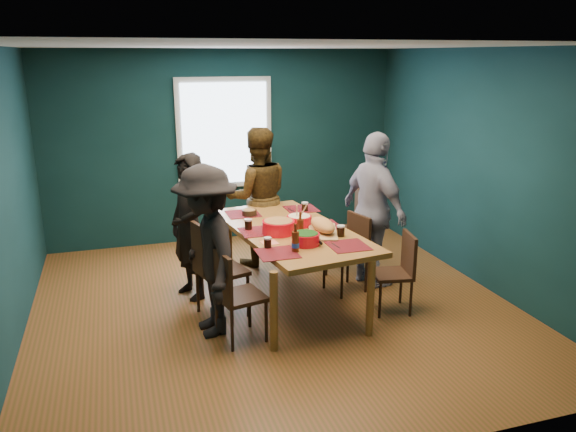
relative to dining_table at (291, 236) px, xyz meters
name	(u,v)px	position (x,y,z in m)	size (l,w,h in m)	color
room	(266,177)	(-0.23, 0.16, 0.62)	(5.01, 5.01, 2.71)	brown
dining_table	(291,236)	(0.00, 0.00, 0.00)	(1.38, 2.31, 0.83)	#9F662F
chair_left_far	(202,250)	(-0.87, 0.58, -0.27)	(0.46, 0.46, 0.83)	black
chair_left_mid	(213,264)	(-0.88, -0.15, -0.17)	(0.56, 0.56, 1.00)	black
chair_left_near	(232,289)	(-0.80, -0.72, -0.22)	(0.49, 0.49, 0.91)	black
chair_right_far	(349,224)	(0.98, 0.66, -0.15)	(0.58, 0.58, 1.03)	black
chair_right_mid	(352,247)	(0.76, 0.08, -0.24)	(0.48, 0.48, 0.88)	black
chair_right_near	(400,266)	(1.01, -0.58, -0.26)	(0.44, 0.44, 0.85)	black
person_far_left	(190,227)	(-1.02, 0.45, 0.06)	(0.59, 0.39, 1.62)	black
person_back	(257,197)	(-0.05, 1.23, 0.13)	(0.86, 0.67, 1.76)	black
person_right	(374,211)	(1.05, 0.15, 0.15)	(1.05, 0.44, 1.80)	white
person_near_left	(207,251)	(-0.98, -0.46, 0.08)	(1.07, 0.62, 1.66)	black
bowl_salad	(278,226)	(-0.17, -0.12, 0.15)	(0.34, 0.34, 0.14)	red
bowl_dumpling	(299,220)	(0.12, 0.08, 0.14)	(0.27, 0.27, 0.25)	red
bowl_herbs	(306,238)	(-0.02, -0.54, 0.14)	(0.28, 0.28, 0.12)	red
cutting_board	(323,227)	(0.27, -0.25, 0.15)	(0.45, 0.73, 0.16)	#DBB476
small_bowl	(249,212)	(-0.30, 0.63, 0.12)	(0.17, 0.17, 0.07)	black
beer_bottle_a	(295,242)	(-0.18, -0.71, 0.18)	(0.07, 0.07, 0.27)	#4C1E0D
beer_bottle_b	(300,228)	(0.00, -0.31, 0.18)	(0.07, 0.07, 0.26)	#4C1E0D
cola_glass_a	(268,242)	(-0.40, -0.53, 0.14)	(0.08, 0.08, 0.11)	black
cola_glass_b	(341,230)	(0.41, -0.40, 0.14)	(0.08, 0.08, 0.11)	black
cola_glass_c	(305,206)	(0.37, 0.61, 0.14)	(0.08, 0.08, 0.11)	black
cola_glass_d	(248,224)	(-0.44, 0.10, 0.14)	(0.08, 0.08, 0.12)	black
napkin_a	(318,225)	(0.33, 0.04, 0.08)	(0.14, 0.14, 0.00)	#EA7662
napkin_b	(269,243)	(-0.35, -0.39, 0.08)	(0.16, 0.16, 0.00)	#EA7662
napkin_c	(344,245)	(0.34, -0.66, 0.08)	(0.16, 0.16, 0.00)	#EA7662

